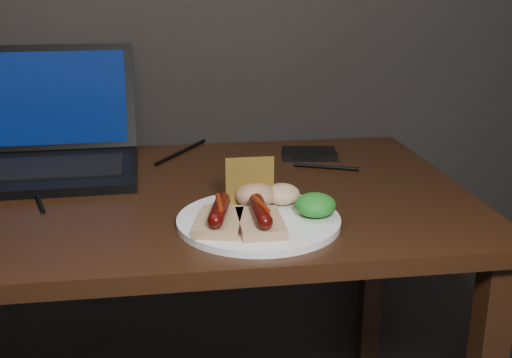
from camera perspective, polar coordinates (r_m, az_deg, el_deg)
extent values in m
cube|color=black|center=(1.25, -13.58, -2.08)|extent=(1.40, 0.70, 0.03)
cube|color=black|center=(1.75, 10.18, -9.19)|extent=(0.05, 0.05, 0.72)
cube|color=black|center=(1.39, -18.39, 0.57)|extent=(0.39, 0.29, 0.02)
cube|color=black|center=(1.39, -18.43, 0.98)|extent=(0.33, 0.16, 0.00)
cube|color=black|center=(1.54, -17.92, 6.91)|extent=(0.38, 0.10, 0.23)
cube|color=navy|center=(1.54, -17.92, 6.91)|extent=(0.34, 0.08, 0.20)
cube|color=black|center=(1.46, 4.77, 2.24)|extent=(0.13, 0.10, 0.02)
cylinder|color=black|center=(1.27, -18.87, -1.44)|extent=(0.06, 0.18, 0.01)
cylinder|color=black|center=(1.50, -6.66, 2.42)|extent=(0.12, 0.19, 0.01)
cylinder|color=black|center=(1.38, 6.22, 1.08)|extent=(0.13, 0.06, 0.01)
cylinder|color=white|center=(1.08, 0.23, -3.73)|extent=(0.28, 0.28, 0.01)
cube|color=tan|center=(1.04, -3.26, -3.82)|extent=(0.09, 0.13, 0.02)
cylinder|color=#520905|center=(1.03, -3.28, -2.76)|extent=(0.05, 0.10, 0.02)
sphere|color=#520905|center=(0.98, -3.64, -3.74)|extent=(0.03, 0.02, 0.02)
sphere|color=#520905|center=(1.07, -2.96, -1.86)|extent=(0.03, 0.02, 0.02)
cylinder|color=maroon|center=(1.02, -3.30, -2.11)|extent=(0.01, 0.07, 0.01)
cube|color=tan|center=(1.03, 0.40, -3.92)|extent=(0.07, 0.12, 0.02)
cylinder|color=#520905|center=(1.02, 0.40, -2.86)|extent=(0.03, 0.10, 0.02)
sphere|color=#520905|center=(0.98, 0.80, -3.85)|extent=(0.03, 0.02, 0.02)
sphere|color=#520905|center=(1.07, 0.03, -1.95)|extent=(0.03, 0.02, 0.02)
cylinder|color=maroon|center=(1.02, 0.40, -2.20)|extent=(0.02, 0.07, 0.01)
cube|color=olive|center=(1.12, -0.56, -0.16)|extent=(0.08, 0.01, 0.08)
ellipsoid|color=#136218|center=(1.08, 5.31, -2.31)|extent=(0.07, 0.07, 0.04)
ellipsoid|color=maroon|center=(1.12, 0.00, -1.43)|extent=(0.07, 0.07, 0.04)
ellipsoid|color=beige|center=(1.13, 2.32, -1.34)|extent=(0.06, 0.06, 0.04)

